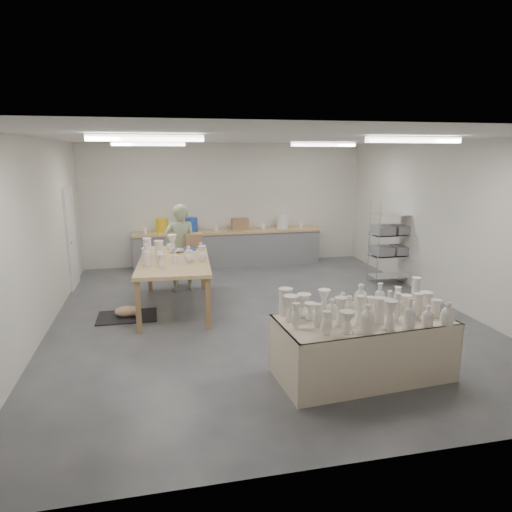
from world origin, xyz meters
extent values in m
plane|color=#424449|center=(0.00, 0.00, 0.00)|extent=(8.00, 8.00, 0.00)
cube|color=white|center=(0.00, 0.00, 2.99)|extent=(7.00, 8.00, 0.02)
cube|color=silver|center=(0.00, 4.00, 1.50)|extent=(7.00, 0.02, 3.00)
cube|color=silver|center=(0.00, -4.00, 1.50)|extent=(7.00, 0.02, 3.00)
cube|color=silver|center=(-3.50, 0.00, 1.50)|extent=(0.02, 8.00, 3.00)
cube|color=silver|center=(3.50, 0.00, 1.50)|extent=(0.02, 8.00, 3.00)
cube|color=white|center=(-3.47, 2.60, 1.05)|extent=(0.05, 0.90, 2.10)
cube|color=white|center=(-1.80, -1.50, 2.94)|extent=(1.40, 0.12, 0.08)
cube|color=white|center=(1.80, -1.50, 2.94)|extent=(1.40, 0.12, 0.08)
cube|color=white|center=(-1.80, 2.00, 2.94)|extent=(1.40, 0.12, 0.08)
cube|color=white|center=(1.80, 2.00, 2.94)|extent=(1.40, 0.12, 0.08)
cube|color=tan|center=(0.00, 3.68, 0.87)|extent=(4.60, 0.60, 0.06)
cube|color=slate|center=(0.00, 3.68, 0.42)|extent=(4.60, 0.55, 0.84)
cylinder|color=gold|center=(-1.60, 3.68, 1.07)|extent=(0.30, 0.30, 0.34)
cylinder|color=#1E44A7|center=(-0.90, 3.68, 1.07)|extent=(0.30, 0.30, 0.34)
cylinder|color=white|center=(1.40, 3.68, 1.07)|extent=(0.30, 0.30, 0.34)
cube|color=#936647|center=(0.30, 3.68, 1.04)|extent=(0.40, 0.30, 0.28)
cylinder|color=white|center=(-2.00, 3.68, 0.97)|extent=(0.10, 0.10, 0.14)
cylinder|color=white|center=(-0.30, 3.68, 0.97)|extent=(0.10, 0.10, 0.14)
cylinder|color=white|center=(0.90, 3.68, 0.97)|extent=(0.10, 0.10, 0.14)
cylinder|color=white|center=(1.90, 3.68, 0.97)|extent=(0.10, 0.10, 0.14)
cylinder|color=silver|center=(2.78, 1.18, 0.90)|extent=(0.02, 0.02, 1.80)
cylinder|color=silver|center=(3.62, 1.18, 0.90)|extent=(0.02, 0.02, 1.80)
cylinder|color=silver|center=(2.78, 1.62, 0.90)|extent=(0.02, 0.02, 1.80)
cylinder|color=silver|center=(3.62, 1.62, 0.90)|extent=(0.02, 0.02, 1.80)
cube|color=silver|center=(3.20, 1.40, 0.15)|extent=(0.88, 0.48, 0.02)
cube|color=silver|center=(3.20, 1.40, 0.60)|extent=(0.88, 0.48, 0.02)
cube|color=silver|center=(3.20, 1.40, 1.05)|extent=(0.88, 0.48, 0.02)
cube|color=silver|center=(3.20, 1.40, 1.50)|extent=(0.88, 0.48, 0.02)
cube|color=slate|center=(2.98, 1.40, 0.72)|extent=(0.38, 0.42, 0.18)
cube|color=slate|center=(3.42, 1.40, 0.72)|extent=(0.38, 0.42, 0.18)
cube|color=slate|center=(2.98, 1.40, 1.17)|extent=(0.38, 0.42, 0.18)
cube|color=slate|center=(3.42, 1.40, 1.17)|extent=(0.38, 0.42, 0.18)
cube|color=olive|center=(0.73, -2.44, 0.33)|extent=(1.97, 1.02, 0.65)
cube|color=beige|center=(0.73, -2.44, 0.74)|extent=(2.23, 1.19, 0.03)
cube|color=beige|center=(0.73, -2.94, 0.38)|extent=(2.15, 0.20, 0.75)
cube|color=beige|center=(0.73, -1.95, 0.38)|extent=(2.15, 0.20, 0.75)
cube|color=tan|center=(-1.45, 0.71, 0.89)|extent=(1.38, 2.52, 0.06)
cube|color=olive|center=(-1.99, -0.44, 0.43)|extent=(0.08, 0.08, 0.86)
cube|color=olive|center=(-0.91, -0.44, 0.43)|extent=(0.08, 0.08, 0.86)
cube|color=olive|center=(-1.99, 1.86, 0.43)|extent=(0.08, 0.08, 0.86)
cube|color=olive|center=(-0.91, 1.86, 0.43)|extent=(0.08, 0.08, 0.86)
ellipsoid|color=silver|center=(-1.35, 1.27, 0.97)|extent=(0.26, 0.26, 0.12)
cylinder|color=#1E44A7|center=(-1.12, 1.42, 0.93)|extent=(0.26, 0.26, 0.03)
cylinder|color=white|center=(-1.50, 1.52, 0.98)|extent=(0.11, 0.11, 0.12)
cube|color=#936647|center=(-1.02, 1.69, 1.06)|extent=(0.32, 0.26, 0.28)
cube|color=black|center=(-2.29, 0.39, 0.01)|extent=(1.00, 0.70, 0.02)
ellipsoid|color=white|center=(-2.29, 0.39, 0.11)|extent=(0.48, 0.39, 0.17)
sphere|color=white|center=(-2.15, 0.30, 0.12)|extent=(0.15, 0.15, 0.15)
imported|color=#96A580|center=(-1.27, 1.79, 0.89)|extent=(0.68, 0.47, 1.79)
cylinder|color=red|center=(-1.27, 2.06, 0.33)|extent=(0.39, 0.39, 0.04)
cylinder|color=silver|center=(-1.12, 2.07, 0.16)|extent=(0.02, 0.02, 0.32)
cylinder|color=silver|center=(-1.35, 2.19, 0.16)|extent=(0.02, 0.02, 0.32)
cylinder|color=silver|center=(-1.34, 1.93, 0.16)|extent=(0.02, 0.02, 0.32)
camera|label=1|loc=(-1.72, -7.36, 2.76)|focal=32.00mm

